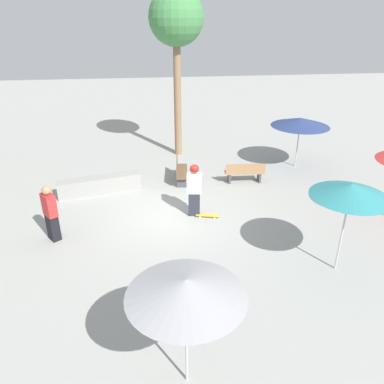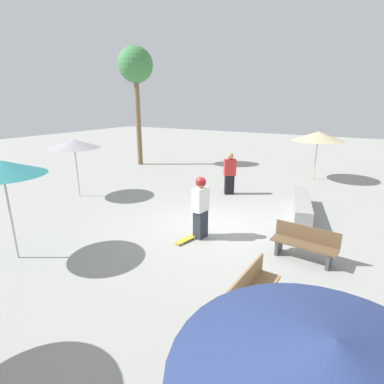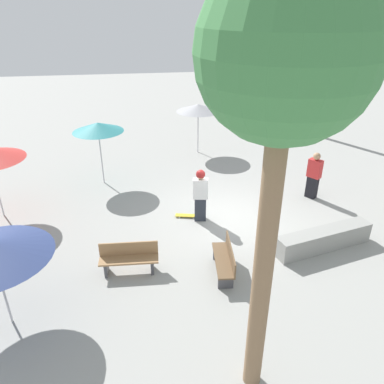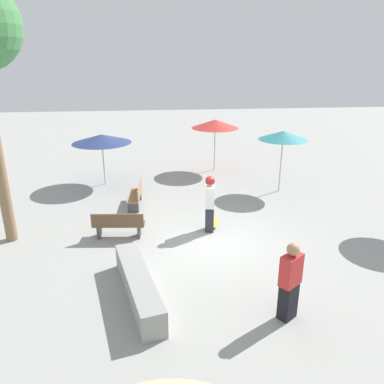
% 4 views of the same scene
% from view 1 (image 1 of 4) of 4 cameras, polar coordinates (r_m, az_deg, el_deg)
% --- Properties ---
extents(ground_plane, '(60.00, 60.00, 0.00)m').
position_cam_1_polar(ground_plane, '(12.94, -3.71, -3.53)').
color(ground_plane, '#9E9E99').
extents(skater_main, '(0.53, 0.35, 1.85)m').
position_cam_1_polar(skater_main, '(12.51, 0.35, 0.58)').
color(skater_main, '#282D38').
rests_on(skater_main, ground_plane).
extents(skateboard, '(0.82, 0.38, 0.07)m').
position_cam_1_polar(skateboard, '(12.80, 2.37, -3.55)').
color(skateboard, gold).
rests_on(skateboard, ground_plane).
extents(concrete_ledge, '(3.18, 1.25, 0.63)m').
position_cam_1_polar(concrete_ledge, '(14.83, -13.88, 1.09)').
color(concrete_ledge, gray).
rests_on(concrete_ledge, ground_plane).
extents(bench_near, '(0.60, 1.64, 0.85)m').
position_cam_1_polar(bench_near, '(15.34, -1.78, 3.16)').
color(bench_near, '#47474C').
rests_on(bench_near, ground_plane).
extents(bench_far, '(1.62, 0.53, 0.85)m').
position_cam_1_polar(bench_far, '(15.36, 8.03, 2.94)').
color(bench_far, '#47474C').
rests_on(bench_far, ground_plane).
extents(shade_umbrella_grey, '(2.08, 2.08, 2.39)m').
position_cam_1_polar(shade_umbrella_grey, '(6.37, -0.89, -14.41)').
color(shade_umbrella_grey, '#B7B7BC').
rests_on(shade_umbrella_grey, ground_plane).
extents(shade_umbrella_navy, '(2.52, 2.52, 2.22)m').
position_cam_1_polar(shade_umbrella_navy, '(17.03, 16.19, 10.21)').
color(shade_umbrella_navy, '#B7B7BC').
rests_on(shade_umbrella_navy, ground_plane).
extents(shade_umbrella_teal, '(1.97, 1.97, 2.54)m').
position_cam_1_polar(shade_umbrella_teal, '(9.99, 23.05, 0.23)').
color(shade_umbrella_teal, '#B7B7BC').
rests_on(shade_umbrella_teal, ground_plane).
extents(palm_tree_right, '(2.37, 2.37, 7.28)m').
position_cam_1_polar(palm_tree_right, '(17.46, -2.41, 24.54)').
color(palm_tree_right, '#896B4C').
rests_on(palm_tree_right, ground_plane).
extents(bystander_watching, '(0.51, 0.56, 1.80)m').
position_cam_1_polar(bystander_watching, '(11.94, -20.74, -3.07)').
color(bystander_watching, black).
rests_on(bystander_watching, ground_plane).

